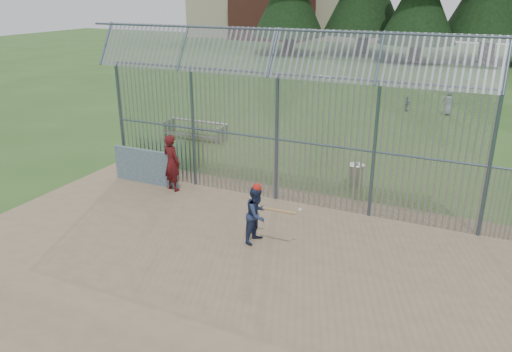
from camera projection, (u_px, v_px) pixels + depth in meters
The scene contains 12 objects.
ground at pixel (224, 247), 13.05m from camera, with size 120.00×120.00×0.00m, color #2D511E.
dirt_infield at pixel (214, 255), 12.62m from camera, with size 14.00×10.00×0.02m, color #756047.
dugout_wall at pixel (146, 166), 17.11m from camera, with size 2.50×0.12×1.20m, color #38566B.
batter at pixel (257, 214), 13.05m from camera, with size 0.75×0.58×1.54m, color navy.
onlooker at pixel (172, 163), 16.40m from camera, with size 0.69×0.46×1.90m, color maroon.
bg_kid_standing at pixel (448, 102), 26.49m from camera, with size 0.70×0.46×1.44m, color gray.
bg_kid_seated at pixel (407, 104), 27.48m from camera, with size 0.49×0.20×0.84m, color slate.
batting_gear at pixel (263, 194), 12.73m from camera, with size 1.36×0.32×0.62m.
trash_can at pixel (356, 175), 17.03m from camera, with size 0.56×0.56×0.82m.
bleacher at pixel (195, 129), 22.48m from camera, with size 3.00×0.95×0.72m.
backstop_fence at pixel (334, 135), 14.42m from camera, with size 20.09×0.81×5.30m.
distant_buildings at pixel (271, 11), 68.92m from camera, with size 26.50×10.50×8.00m.
Camera 1 is at (5.66, -10.13, 6.30)m, focal length 35.00 mm.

